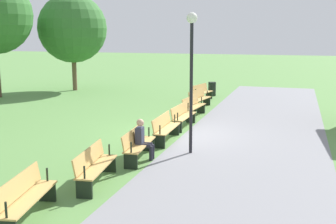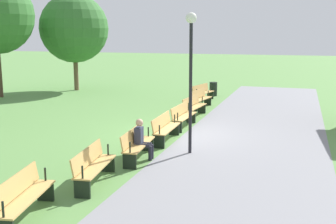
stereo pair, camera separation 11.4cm
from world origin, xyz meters
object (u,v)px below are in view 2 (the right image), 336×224
at_px(bench_1, 200,98).
at_px(trash_bin, 213,89).
at_px(bench_6, 93,165).
at_px(bench_2, 194,106).
at_px(lamp_post, 191,58).
at_px(bench_7, 23,196).
at_px(tree_0, 74,28).
at_px(bench_5, 137,143).
at_px(person_seated, 142,138).
at_px(bench_4, 165,127).
at_px(bench_0, 202,92).
at_px(bench_3, 183,115).

bearing_deg(bench_1, trash_bin, -169.02).
bearing_deg(bench_6, bench_2, 170.01).
xyz_separation_m(bench_2, bench_6, (8.82, -0.26, 0.00)).
height_order(lamp_post, trash_bin, lamp_post).
relative_size(bench_7, tree_0, 0.33).
bearing_deg(bench_5, person_seated, 106.46).
bearing_deg(bench_5, bench_1, 176.66).
height_order(bench_2, bench_4, same).
relative_size(bench_0, bench_2, 1.01).
bearing_deg(tree_0, bench_7, 27.31).
bearing_deg(person_seated, bench_0, 179.07).
bearing_deg(bench_7, bench_5, 160.04).
distance_m(bench_3, lamp_post, 4.28).
bearing_deg(person_seated, trash_bin, 177.61).
xyz_separation_m(bench_7, lamp_post, (-5.48, 1.94, 2.45)).
bearing_deg(bench_0, trash_bin, -173.68).
bearing_deg(bench_3, bench_2, -175.01).
distance_m(person_seated, trash_bin, 12.97).
bearing_deg(bench_1, bench_4, 11.65).
xyz_separation_m(bench_2, bench_3, (2.21, 0.13, 0.00)).
xyz_separation_m(bench_0, trash_bin, (-2.01, 0.19, -0.07)).
bearing_deg(bench_2, lamp_post, 18.33).
bearing_deg(bench_7, bench_0, 168.34).
relative_size(bench_1, tree_0, 0.33).
bearing_deg(trash_bin, bench_7, -0.62).
xyz_separation_m(bench_0, bench_7, (15.37, -0.00, 0.00)).
distance_m(bench_2, bench_3, 2.21).
xyz_separation_m(bench_0, bench_5, (11.00, 0.64, 0.00)).
height_order(bench_1, person_seated, person_seated).
distance_m(bench_6, trash_bin, 15.20).
bearing_deg(bench_3, bench_7, -3.31).
distance_m(bench_6, tree_0, 17.89).
xyz_separation_m(bench_0, tree_0, (-1.75, -8.84, 3.47)).
bearing_deg(bench_2, person_seated, 6.22).
relative_size(bench_6, bench_7, 1.00).
relative_size(bench_1, bench_6, 1.00).
relative_size(bench_0, bench_1, 1.00).
xyz_separation_m(bench_4, lamp_post, (1.10, 1.18, 2.45)).
relative_size(bench_7, person_seated, 1.67).
relative_size(bench_5, tree_0, 0.32).
relative_size(bench_2, bench_5, 1.00).
distance_m(bench_5, lamp_post, 2.99).
relative_size(bench_7, lamp_post, 0.47).
relative_size(bench_4, bench_6, 0.98).
bearing_deg(bench_1, bench_3, 13.31).
height_order(bench_0, bench_3, same).
height_order(bench_1, bench_2, same).
bearing_deg(bench_4, bench_5, -4.99).
bearing_deg(trash_bin, lamp_post, 8.40).
relative_size(bench_1, bench_5, 1.01).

